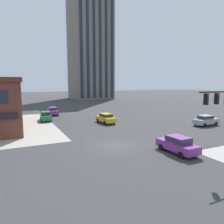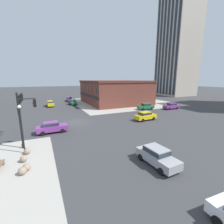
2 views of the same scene
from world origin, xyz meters
name	(u,v)px [view 2 (image 2 of 2)]	position (x,y,z in m)	size (l,w,h in m)	color
ground_plane	(76,122)	(0.00, 0.00, 0.00)	(320.00, 320.00, 0.00)	#38383A
sidewalk_far_corner	(120,102)	(-20.00, 20.00, 0.00)	(32.00, 32.00, 0.02)	#A8A399
traffic_signal_main	(22,108)	(7.11, -7.93, 4.54)	(5.76, 2.09, 6.53)	black
bollard_sphere_curb_a	(27,151)	(10.44, -7.56, 0.33)	(0.67, 0.67, 0.67)	gray
bollard_sphere_curb_b	(24,159)	(12.13, -7.78, 0.33)	(0.67, 0.67, 0.67)	gray
bollard_sphere_curb_c	(27,167)	(13.94, -7.42, 0.33)	(0.67, 0.67, 0.67)	gray
bollard_sphere_curb_d	(22,171)	(14.44, -7.71, 0.33)	(0.67, 0.67, 0.67)	gray
street_lamp_corner_near	(21,124)	(10.00, -7.84, 3.36)	(0.36, 0.36, 5.34)	black
car_main_northbound_near	(171,106)	(-2.19, 26.25, 0.92)	(2.00, 4.46, 1.68)	#7A3389
car_main_northbound_far	(50,103)	(-20.46, -3.32, 0.92)	(4.51, 2.11, 1.68)	gold
car_main_southbound_near	(52,127)	(4.24, -4.61, 0.92)	(1.97, 4.44, 1.68)	#7A3389
car_main_southbound_far	(69,99)	(-29.11, 3.83, 0.92)	(4.53, 2.17, 1.68)	#7A3389
car_cross_eastbound	(73,102)	(-21.15, 3.48, 0.92)	(4.45, 1.99, 1.68)	#1E6B3D
car_cross_westbound	(145,116)	(4.30, 12.70, 0.92)	(2.10, 4.50, 1.68)	gold
car_parked_curb	(157,155)	(17.99, 3.73, 0.92)	(4.48, 2.05, 1.68)	#99999E
car_main_mid	(146,106)	(-4.65, 19.59, 0.92)	(2.13, 4.52, 1.68)	#1E6B3D
storefront_block_near_corner	(114,92)	(-19.06, 17.28, 3.77)	(20.52, 19.02, 7.52)	brown
residential_tower_skyline_left	(178,45)	(-29.50, 56.17, 24.12)	(14.97, 14.79, 48.20)	#B2A899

